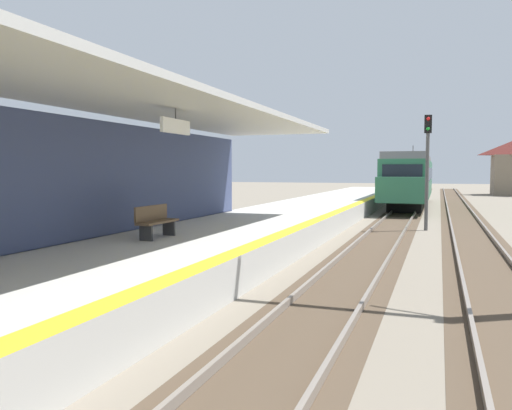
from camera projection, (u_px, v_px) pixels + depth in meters
The scene contains 7 objects.
station_platform at pixel (243, 235), 18.17m from camera, with size 5.00×80.00×0.91m.
station_building_with_canopy at pixel (51, 174), 11.66m from camera, with size 4.85×24.00×4.43m.
track_pair_nearest_platform at pixel (382, 238), 20.49m from camera, with size 2.34×120.00×0.16m.
track_pair_middle at pixel (475, 242), 19.35m from camera, with size 2.34×120.00×0.16m.
approaching_train at pixel (410, 178), 38.76m from camera, with size 2.93×19.60×4.76m.
rail_signal_post at pixel (427, 160), 23.16m from camera, with size 0.32×0.34×5.20m.
platform_bench at pixel (156, 221), 13.90m from camera, with size 0.45×1.60×0.88m.
Camera 1 is at (4.00, -0.86, 2.73)m, focal length 36.15 mm.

